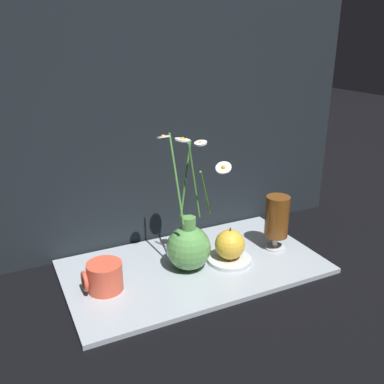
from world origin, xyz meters
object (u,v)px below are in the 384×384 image
(tea_glass, at_px, (277,218))
(orange_fruit, at_px, (230,244))
(yellow_mug, at_px, (104,277))
(vase_with_flowers, at_px, (189,245))

(tea_glass, relative_size, orange_fruit, 1.77)
(yellow_mug, relative_size, orange_fruit, 1.07)
(tea_glass, distance_m, orange_fruit, 0.15)
(yellow_mug, bearing_deg, orange_fruit, -2.40)
(orange_fruit, bearing_deg, vase_with_flowers, 171.02)
(tea_glass, xyz_separation_m, orange_fruit, (-0.15, -0.01, -0.04))
(vase_with_flowers, relative_size, orange_fruit, 4.10)
(yellow_mug, xyz_separation_m, tea_glass, (0.47, -0.01, 0.06))
(yellow_mug, bearing_deg, tea_glass, -0.76)
(vase_with_flowers, xyz_separation_m, yellow_mug, (-0.22, -0.00, -0.03))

